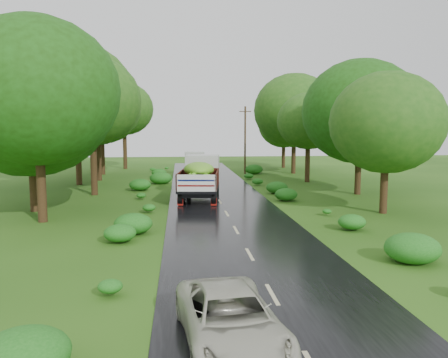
{
  "coord_description": "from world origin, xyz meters",
  "views": [
    {
      "loc": [
        -2.56,
        -15.69,
        4.65
      ],
      "look_at": [
        0.07,
        10.21,
        1.7
      ],
      "focal_mm": 35.0,
      "sensor_mm": 36.0,
      "label": 1
    }
  ],
  "objects": [
    {
      "name": "car",
      "position": [
        -1.52,
        -6.82,
        0.62
      ],
      "size": [
        2.43,
        4.5,
        1.2
      ],
      "primitive_type": "imported",
      "rotation": [
        0.0,
        0.0,
        0.11
      ],
      "color": "beige",
      "rests_on": "road"
    },
    {
      "name": "ground",
      "position": [
        0.0,
        0.0,
        0.0
      ],
      "size": [
        120.0,
        120.0,
        0.0
      ],
      "primitive_type": "plane",
      "color": "#1E450E",
      "rests_on": "ground"
    },
    {
      "name": "truck_near",
      "position": [
        -1.17,
        13.6,
        1.61
      ],
      "size": [
        3.18,
        6.99,
        2.84
      ],
      "rotation": [
        0.0,
        0.0,
        -0.12
      ],
      "color": "black",
      "rests_on": "ground"
    },
    {
      "name": "utility_pole",
      "position": [
        4.25,
        29.57,
        3.63
      ],
      "size": [
        1.23,
        0.31,
        7.05
      ],
      "rotation": [
        0.0,
        0.0,
        -0.18
      ],
      "color": "#382616",
      "rests_on": "ground"
    },
    {
      "name": "trees_right",
      "position": [
        9.53,
        22.2,
        5.72
      ],
      "size": [
        5.27,
        32.91,
        8.52
      ],
      "color": "black",
      "rests_on": "ground"
    },
    {
      "name": "road",
      "position": [
        0.0,
        5.0,
        0.01
      ],
      "size": [
        6.5,
        80.0,
        0.02
      ],
      "primitive_type": "cube",
      "color": "black",
      "rests_on": "ground"
    },
    {
      "name": "truck_far",
      "position": [
        -1.03,
        27.68,
        1.34
      ],
      "size": [
        2.08,
        5.68,
        2.37
      ],
      "rotation": [
        0.0,
        0.0,
        0.01
      ],
      "color": "black",
      "rests_on": "ground"
    },
    {
      "name": "road_lines",
      "position": [
        0.0,
        6.0,
        0.02
      ],
      "size": [
        0.12,
        69.6,
        0.0
      ],
      "color": "#BFB78C",
      "rests_on": "road"
    },
    {
      "name": "trees_left",
      "position": [
        -10.09,
        20.26,
        6.65
      ],
      "size": [
        6.47,
        34.2,
        9.51
      ],
      "color": "black",
      "rests_on": "ground"
    },
    {
      "name": "shrubs",
      "position": [
        0.0,
        14.0,
        0.35
      ],
      "size": [
        11.9,
        44.0,
        0.7
      ],
      "color": "#1B5F16",
      "rests_on": "ground"
    }
  ]
}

